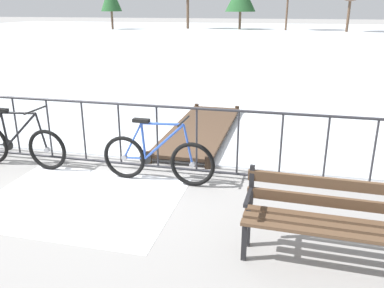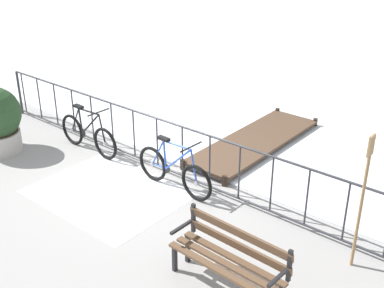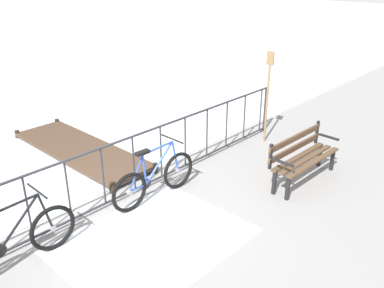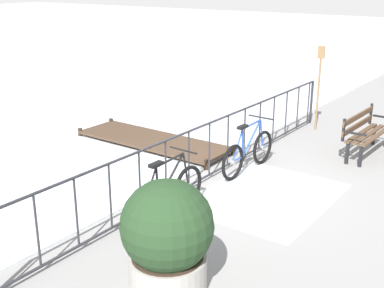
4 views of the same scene
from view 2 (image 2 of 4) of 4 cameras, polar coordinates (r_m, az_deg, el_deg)
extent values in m
plane|color=gray|center=(9.53, -3.90, -2.88)|extent=(160.00, 160.00, 0.00)
cube|color=white|center=(8.85, -9.56, -5.52)|extent=(2.55, 1.98, 0.01)
cylinder|color=#2D2D33|center=(9.08, -4.10, 2.97)|extent=(9.00, 0.04, 0.04)
cylinder|color=#2D2D33|center=(9.49, -3.92, -2.45)|extent=(9.00, 0.04, 0.04)
cylinder|color=#2D2D33|center=(12.61, -19.13, 5.56)|extent=(0.06, 0.06, 1.05)
cylinder|color=#2D2D33|center=(12.45, -18.71, 5.57)|extent=(0.03, 0.03, 0.97)
cylinder|color=#2D2D33|center=(11.96, -17.09, 4.99)|extent=(0.03, 0.03, 0.97)
cylinder|color=#2D2D33|center=(11.47, -15.34, 4.36)|extent=(0.03, 0.03, 0.97)
cylinder|color=#2D2D33|center=(11.00, -13.43, 3.67)|extent=(0.03, 0.03, 0.97)
cylinder|color=#2D2D33|center=(10.54, -11.37, 2.92)|extent=(0.03, 0.03, 0.97)
cylinder|color=#2D2D33|center=(10.10, -9.12, 2.09)|extent=(0.03, 0.03, 0.97)
cylinder|color=#2D2D33|center=(9.67, -6.67, 1.19)|extent=(0.03, 0.03, 0.97)
cylinder|color=#2D2D33|center=(9.27, -4.01, 0.20)|extent=(0.03, 0.03, 0.97)
cylinder|color=#2D2D33|center=(8.90, -1.11, -0.87)|extent=(0.03, 0.03, 0.97)
cylinder|color=#2D2D33|center=(8.55, 2.03, -2.03)|extent=(0.03, 0.03, 0.97)
cylinder|color=#2D2D33|center=(8.23, 5.44, -3.28)|extent=(0.03, 0.03, 0.97)
cylinder|color=#2D2D33|center=(7.95, 9.10, -4.61)|extent=(0.03, 0.03, 0.97)
cylinder|color=#2D2D33|center=(7.71, 13.03, -6.01)|extent=(0.03, 0.03, 0.97)
cylinder|color=#2D2D33|center=(7.51, 17.22, -7.46)|extent=(0.03, 0.03, 0.97)
torus|color=black|center=(10.67, -13.53, 1.61)|extent=(0.66, 0.08, 0.66)
cylinder|color=gray|center=(10.67, -13.53, 1.61)|extent=(0.08, 0.06, 0.08)
torus|color=black|center=(9.89, -9.90, 0.03)|extent=(0.66, 0.08, 0.66)
cylinder|color=gray|center=(9.89, -9.90, 0.03)|extent=(0.08, 0.06, 0.08)
cylinder|color=black|center=(10.32, -12.64, 2.61)|extent=(0.08, 0.04, 0.53)
cylinder|color=black|center=(10.08, -11.56, 2.24)|extent=(0.61, 0.05, 0.59)
cylinder|color=black|center=(9.99, -11.77, 3.67)|extent=(0.63, 0.05, 0.07)
cylinder|color=black|center=(10.53, -12.99, 1.42)|extent=(0.34, 0.04, 0.05)
cylinder|color=black|center=(10.45, -13.20, 2.78)|extent=(0.32, 0.04, 0.56)
cylinder|color=black|center=(9.82, -10.26, 1.67)|extent=(0.16, 0.04, 0.59)
cube|color=black|center=(10.22, -12.87, 4.21)|extent=(0.24, 0.11, 0.05)
cylinder|color=black|center=(9.74, -10.65, 3.60)|extent=(0.04, 0.52, 0.03)
cylinder|color=black|center=(10.40, -12.44, 1.23)|extent=(0.18, 0.02, 0.18)
torus|color=black|center=(9.01, -4.53, -2.27)|extent=(0.66, 0.08, 0.66)
cylinder|color=gray|center=(9.01, -4.53, -2.27)|extent=(0.08, 0.06, 0.08)
torus|color=black|center=(8.37, 0.52, -4.48)|extent=(0.66, 0.08, 0.66)
cylinder|color=gray|center=(8.37, 0.52, -4.48)|extent=(0.08, 0.06, 0.08)
cylinder|color=#2D51B2|center=(8.68, -3.14, -1.24)|extent=(0.08, 0.04, 0.53)
cylinder|color=#2D51B2|center=(8.48, -1.61, -1.78)|extent=(0.61, 0.06, 0.59)
cylinder|color=#2D51B2|center=(8.37, -1.74, -0.12)|extent=(0.63, 0.06, 0.07)
cylinder|color=#2D51B2|center=(8.90, -3.77, -2.55)|extent=(0.34, 0.04, 0.05)
cylinder|color=#2D51B2|center=(8.79, -3.92, -0.98)|extent=(0.32, 0.04, 0.56)
cylinder|color=#2D51B2|center=(8.27, 0.20, -2.59)|extent=(0.16, 0.04, 0.59)
cube|color=black|center=(8.56, -3.28, 0.63)|extent=(0.24, 0.11, 0.05)
cylinder|color=black|center=(8.15, -0.13, -0.34)|extent=(0.04, 0.52, 0.03)
cylinder|color=black|center=(8.79, -3.00, -2.83)|extent=(0.18, 0.03, 0.18)
cube|color=brown|center=(6.56, 4.69, -12.86)|extent=(1.60, 0.16, 0.04)
cube|color=brown|center=(6.47, 3.84, -13.51)|extent=(1.60, 0.16, 0.04)
cube|color=brown|center=(6.37, 2.96, -14.17)|extent=(1.60, 0.16, 0.04)
cube|color=brown|center=(6.54, 5.25, -11.50)|extent=(1.60, 0.11, 0.12)
cube|color=brown|center=(6.42, 5.32, -10.07)|extent=(1.60, 0.11, 0.12)
cube|color=black|center=(6.17, 11.09, -13.52)|extent=(0.05, 0.05, 0.45)
cube|color=black|center=(6.02, 9.79, -14.88)|extent=(0.05, 0.40, 0.04)
cube|color=black|center=(6.91, -2.00, -12.84)|extent=(0.05, 0.06, 0.44)
cube|color=black|center=(7.07, -0.49, -11.86)|extent=(0.05, 0.06, 0.44)
cube|color=black|center=(6.88, 0.16, -8.46)|extent=(0.05, 0.05, 0.45)
cube|color=black|center=(6.74, -1.27, -9.51)|extent=(0.05, 0.40, 0.04)
cylinder|color=#937047|center=(7.00, 18.65, -7.51)|extent=(0.04, 0.04, 1.70)
cube|color=#937047|center=(6.54, 19.83, -0.17)|extent=(0.03, 0.16, 0.28)
cube|color=#4C3828|center=(10.45, 7.21, 0.37)|extent=(1.10, 3.48, 0.06)
cylinder|color=#35271C|center=(9.46, -1.08, -2.35)|extent=(0.10, 0.10, 0.20)
cylinder|color=#35271C|center=(8.92, 3.76, -4.22)|extent=(0.10, 0.10, 0.20)
cylinder|color=#35271C|center=(12.07, 9.74, 3.59)|extent=(0.10, 0.10, 0.20)
cylinder|color=#35271C|center=(11.65, 13.92, 2.39)|extent=(0.10, 0.10, 0.20)
camera|label=1|loc=(3.92, -35.75, -11.16)|focal=37.64mm
camera|label=3|loc=(9.15, -44.07, 12.96)|focal=38.43mm
camera|label=4|loc=(12.92, -45.59, 13.53)|focal=46.87mm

